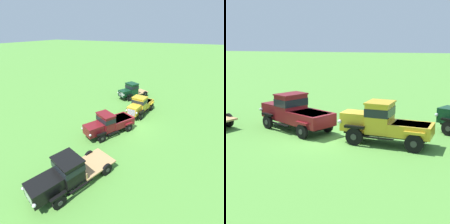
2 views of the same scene
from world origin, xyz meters
TOP-DOWN VIEW (x-y plane):
  - ground_plane at (0.00, 0.00)m, footprint 240.00×240.00m
  - vintage_truck_foreground_near at (-8.75, 0.72)m, footprint 5.81×3.48m
  - vintage_truck_second_in_line at (-2.09, 1.28)m, footprint 5.04×3.64m
  - vintage_truck_midrow_center at (3.08, 0.03)m, footprint 4.63×2.23m
  - vintage_truck_far_side at (7.38, 2.76)m, footprint 4.72×3.48m

SIDE VIEW (x-z plane):
  - ground_plane at x=0.00m, z-range 0.00..0.00m
  - vintage_truck_second_in_line at x=-2.09m, z-range -0.01..2.03m
  - vintage_truck_foreground_near at x=-8.75m, z-range 0.05..2.08m
  - vintage_truck_midrow_center at x=3.08m, z-range 0.03..2.12m
  - vintage_truck_far_side at x=7.38m, z-range 0.04..2.15m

